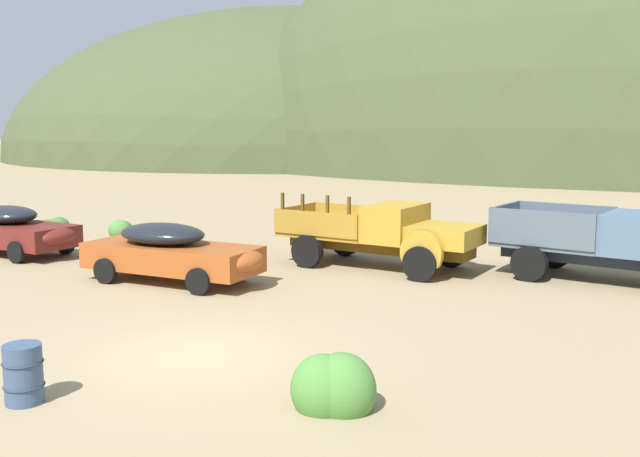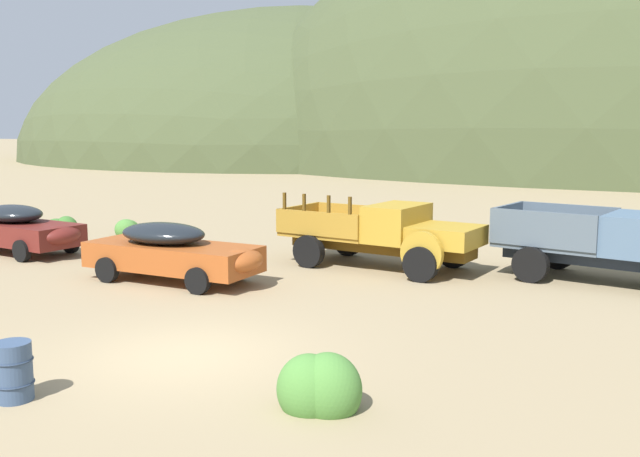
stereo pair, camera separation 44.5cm
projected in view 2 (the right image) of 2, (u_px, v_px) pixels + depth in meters
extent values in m
plane|color=#998460|center=(185.00, 356.00, 13.00)|extent=(300.00, 300.00, 0.00)
ellipsoid|color=#424C2D|center=(303.00, 156.00, 93.60)|extent=(70.75, 68.06, 36.71)
cube|color=maroon|center=(18.00, 232.00, 23.25)|extent=(4.82, 2.75, 0.68)
ellipsoid|color=black|center=(12.00, 214.00, 23.31)|extent=(2.65, 2.06, 0.57)
ellipsoid|color=maroon|center=(59.00, 236.00, 22.17)|extent=(1.29, 1.63, 0.61)
cylinder|color=black|center=(22.00, 251.00, 21.80)|extent=(0.71, 0.34, 0.68)
cylinder|color=black|center=(70.00, 243.00, 23.32)|extent=(0.71, 0.34, 0.68)
cylinder|color=black|center=(17.00, 236.00, 24.79)|extent=(0.71, 0.34, 0.68)
cube|color=#A34C1E|center=(173.00, 256.00, 19.06)|extent=(4.98, 2.40, 0.68)
ellipsoid|color=black|center=(163.00, 233.00, 19.10)|extent=(2.67, 1.89, 0.57)
ellipsoid|color=#A34C1E|center=(240.00, 261.00, 18.09)|extent=(1.23, 1.56, 0.61)
cylinder|color=black|center=(198.00, 281.00, 17.66)|extent=(0.70, 0.29, 0.68)
cylinder|color=black|center=(238.00, 268.00, 19.23)|extent=(0.70, 0.29, 0.68)
cylinder|color=black|center=(107.00, 270.00, 18.99)|extent=(0.70, 0.29, 0.68)
cylinder|color=black|center=(152.00, 259.00, 20.57)|extent=(0.70, 0.29, 0.68)
cube|color=#593D12|center=(380.00, 245.00, 20.92)|extent=(5.68, 2.29, 0.36)
cube|color=#B28928|center=(446.00, 236.00, 19.75)|extent=(2.14, 2.18, 0.55)
cube|color=#B7B2A8|center=(475.00, 239.00, 19.31)|extent=(0.37, 1.24, 0.44)
cylinder|color=#B28928|center=(422.00, 254.00, 19.02)|extent=(1.21, 0.45, 1.20)
cylinder|color=#B28928|center=(453.00, 242.00, 20.82)|extent=(1.21, 0.45, 1.20)
cube|color=#B28928|center=(397.00, 223.00, 20.53)|extent=(1.75, 2.34, 1.05)
cube|color=black|center=(416.00, 217.00, 20.19)|extent=(0.46, 1.74, 0.59)
cube|color=#A47826|center=(336.00, 233.00, 21.70)|extent=(3.26, 2.78, 0.12)
cube|color=#A47826|center=(316.00, 224.00, 20.74)|extent=(2.77, 0.75, 0.70)
cube|color=#A47826|center=(354.00, 216.00, 22.55)|extent=(2.77, 0.75, 0.70)
cube|color=#A47826|center=(299.00, 216.00, 22.37)|extent=(0.60, 2.15, 0.70)
cube|color=#593D12|center=(284.00, 201.00, 21.26)|extent=(0.10, 0.10, 0.50)
cube|color=#593D12|center=(304.00, 202.00, 20.88)|extent=(0.10, 0.10, 0.50)
cube|color=#593D12|center=(329.00, 204.00, 20.42)|extent=(0.10, 0.10, 0.50)
cube|color=#593D12|center=(350.00, 206.00, 20.04)|extent=(0.10, 0.10, 0.50)
cylinder|color=black|center=(421.00, 264.00, 19.02)|extent=(1.00, 0.49, 0.96)
cylinder|color=black|center=(454.00, 251.00, 20.91)|extent=(1.00, 0.49, 0.96)
cylinder|color=black|center=(309.00, 251.00, 20.94)|extent=(1.00, 0.49, 0.96)
cylinder|color=black|center=(348.00, 241.00, 22.84)|extent=(1.00, 0.49, 0.96)
cube|color=#262D39|center=(612.00, 259.00, 18.78)|extent=(5.68, 2.62, 0.36)
cube|color=slate|center=(635.00, 234.00, 18.36)|extent=(1.85, 2.34, 1.05)
cube|color=#4D5B67|center=(554.00, 244.00, 19.66)|extent=(3.35, 2.88, 0.12)
cube|color=#4D5B67|center=(542.00, 230.00, 18.74)|extent=(2.75, 0.94, 0.95)
cube|color=#4D5B67|center=(568.00, 221.00, 20.43)|extent=(2.75, 0.94, 0.95)
cube|color=#4D5B67|center=(508.00, 221.00, 20.39)|extent=(0.73, 2.07, 0.95)
cylinder|color=black|center=(531.00, 264.00, 18.98)|extent=(1.00, 0.55, 0.96)
cylinder|color=black|center=(558.00, 253.00, 20.74)|extent=(1.00, 0.55, 0.96)
cylinder|color=#384C6B|center=(13.00, 371.00, 10.86)|extent=(0.57, 0.57, 0.91)
torus|color=#27354A|center=(12.00, 360.00, 10.83)|extent=(0.61, 0.61, 0.03)
torus|color=#27354A|center=(14.00, 383.00, 10.89)|extent=(0.61, 0.61, 0.03)
ellipsoid|color=#4C8438|center=(129.00, 229.00, 27.30)|extent=(0.78, 0.70, 0.71)
ellipsoid|color=#4C8438|center=(126.00, 229.00, 27.08)|extent=(0.89, 0.80, 0.79)
ellipsoid|color=#4C8438|center=(328.00, 390.00, 10.52)|extent=(1.02, 0.92, 1.11)
ellipsoid|color=#4C8438|center=(310.00, 389.00, 10.55)|extent=(0.99, 0.90, 1.07)
ellipsoid|color=#3D702D|center=(56.00, 228.00, 27.51)|extent=(0.98, 0.88, 0.74)
ellipsoid|color=#3D702D|center=(67.00, 227.00, 27.58)|extent=(0.87, 0.78, 0.85)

